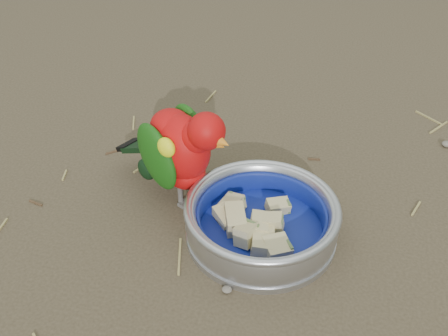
% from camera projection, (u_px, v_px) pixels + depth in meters
% --- Properties ---
extents(ground, '(60.00, 60.00, 0.00)m').
position_uv_depth(ground, '(265.00, 249.00, 0.72)').
color(ground, '#493D2C').
extents(food_bowl, '(0.22, 0.22, 0.02)m').
position_uv_depth(food_bowl, '(261.00, 232.00, 0.74)').
color(food_bowl, '#B2B2BA').
rests_on(food_bowl, ground).
extents(bowl_wall, '(0.22, 0.22, 0.04)m').
position_uv_depth(bowl_wall, '(262.00, 217.00, 0.72)').
color(bowl_wall, '#B2B2BA').
rests_on(bowl_wall, food_bowl).
extents(fruit_wedges, '(0.13, 0.13, 0.03)m').
position_uv_depth(fruit_wedges, '(261.00, 220.00, 0.73)').
color(fruit_wedges, '#C9BA81').
rests_on(fruit_wedges, food_bowl).
extents(lory_parrot, '(0.24, 0.19, 0.17)m').
position_uv_depth(lory_parrot, '(182.00, 156.00, 0.76)').
color(lory_parrot, '#BB0B0B').
rests_on(lory_parrot, ground).
extents(ground_debris, '(0.90, 0.80, 0.01)m').
position_uv_depth(ground_debris, '(257.00, 202.00, 0.80)').
color(ground_debris, '#9B8C51').
rests_on(ground_debris, ground).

